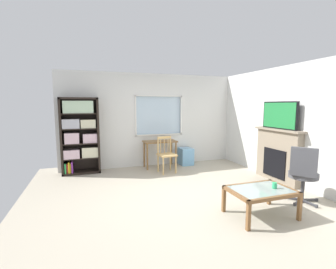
{
  "coord_description": "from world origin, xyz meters",
  "views": [
    {
      "loc": [
        -1.68,
        -3.92,
        1.7
      ],
      "look_at": [
        -0.03,
        0.91,
        1.06
      ],
      "focal_mm": 25.61,
      "sensor_mm": 36.0,
      "label": 1
    }
  ],
  "objects": [
    {
      "name": "ground",
      "position": [
        0.0,
        0.0,
        -0.01
      ],
      "size": [
        5.82,
        6.09,
        0.02
      ],
      "primitive_type": "cube",
      "color": "#B2A893"
    },
    {
      "name": "wall_back_with_window",
      "position": [
        -0.02,
        2.54,
        1.25
      ],
      "size": [
        4.82,
        0.15,
        2.53
      ],
      "color": "silver",
      "rests_on": "ground"
    },
    {
      "name": "wall_right",
      "position": [
        2.47,
        0.0,
        1.27
      ],
      "size": [
        0.12,
        5.29,
        2.53
      ],
      "primitive_type": "cube",
      "color": "silver",
      "rests_on": "ground"
    },
    {
      "name": "bookshelf",
      "position": [
        -1.85,
        2.3,
        1.0
      ],
      "size": [
        0.9,
        0.38,
        1.87
      ],
      "color": "black",
      "rests_on": "ground"
    },
    {
      "name": "desk_under_window",
      "position": [
        0.17,
        2.19,
        0.6
      ],
      "size": [
        0.89,
        0.45,
        0.73
      ],
      "color": "brown",
      "rests_on": "ground"
    },
    {
      "name": "wooden_chair",
      "position": [
        0.19,
        1.68,
        0.46
      ],
      "size": [
        0.46,
        0.44,
        0.9
      ],
      "color": "tan",
      "rests_on": "ground"
    },
    {
      "name": "plastic_drawer_unit",
      "position": [
        0.96,
        2.24,
        0.24
      ],
      "size": [
        0.35,
        0.4,
        0.47
      ],
      "primitive_type": "cube",
      "color": "#72ADDB",
      "rests_on": "ground"
    },
    {
      "name": "fireplace",
      "position": [
        2.32,
        0.23,
        0.59
      ],
      "size": [
        0.26,
        1.26,
        1.17
      ],
      "color": "gray",
      "rests_on": "ground"
    },
    {
      "name": "tv",
      "position": [
        2.3,
        0.23,
        1.47
      ],
      "size": [
        0.06,
        0.95,
        0.59
      ],
      "color": "black",
      "rests_on": "fireplace"
    },
    {
      "name": "office_chair",
      "position": [
        1.8,
        -0.9,
        0.55
      ],
      "size": [
        0.62,
        0.58,
        1.0
      ],
      "color": "#4C4C51",
      "rests_on": "ground"
    },
    {
      "name": "coffee_table",
      "position": [
        0.79,
        -1.06,
        0.37
      ],
      "size": [
        0.95,
        0.67,
        0.43
      ],
      "color": "#8C9E99",
      "rests_on": "ground"
    },
    {
      "name": "sippy_cup",
      "position": [
        1.01,
        -1.1,
        0.47
      ],
      "size": [
        0.07,
        0.07,
        0.09
      ],
      "primitive_type": "cylinder",
      "color": "#33B770",
      "rests_on": "coffee_table"
    }
  ]
}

